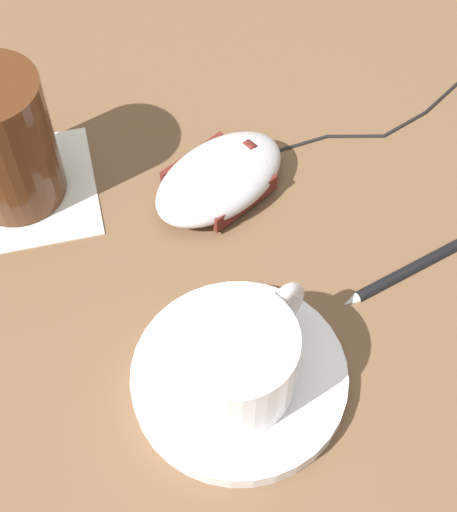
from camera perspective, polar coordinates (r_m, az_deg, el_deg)
ground_plane at (r=0.59m, az=-1.41°, el=1.97°), size 3.00×3.00×0.00m
saucer at (r=0.52m, az=0.78°, el=-8.86°), size 0.14×0.14×0.01m
coffee_cup at (r=0.49m, az=0.58°, el=-7.42°), size 0.10×0.08×0.06m
computer_mouse at (r=0.60m, az=-0.66°, el=5.68°), size 0.13×0.09×0.03m
mouse_cable at (r=0.68m, az=12.18°, el=10.13°), size 0.23×0.03×0.00m
napkin_under_glass at (r=0.63m, az=-14.72°, el=4.62°), size 0.14×0.14×0.00m
drinking_glass at (r=0.59m, az=-16.15°, el=8.03°), size 0.08×0.08×0.11m
pen at (r=0.59m, az=14.49°, el=-0.04°), size 0.15×0.01×0.01m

